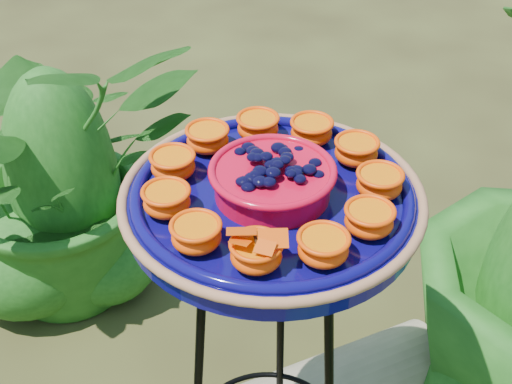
% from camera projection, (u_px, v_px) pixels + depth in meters
% --- Properties ---
extents(tripod_stand, '(0.33, 0.33, 0.80)m').
position_uv_depth(tripod_stand, '(269.00, 362.00, 1.18)').
color(tripod_stand, black).
rests_on(tripod_stand, ground).
extents(feeder_dish, '(0.46, 0.46, 0.09)m').
position_uv_depth(feeder_dish, '(272.00, 195.00, 0.97)').
color(feeder_dish, '#090650').
rests_on(feeder_dish, tripod_stand).
extents(shrub_back_left, '(0.92, 0.92, 0.78)m').
position_uv_depth(shrub_back_left, '(60.00, 165.00, 1.81)').
color(shrub_back_left, '#1B4F15').
rests_on(shrub_back_left, ground).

